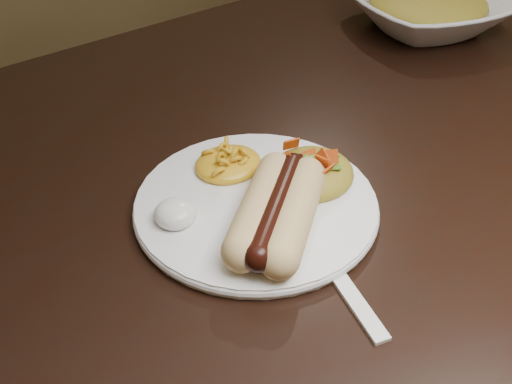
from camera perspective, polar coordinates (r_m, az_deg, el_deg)
table at (r=0.75m, az=5.51°, el=-2.53°), size 1.60×0.90×0.75m
plate at (r=0.61m, az=0.00°, el=-1.20°), size 0.30×0.30×0.01m
hotdog at (r=0.57m, az=2.04°, el=-1.71°), size 0.13×0.14×0.04m
mac_and_cheese at (r=0.65m, az=-2.68°, el=3.41°), size 0.08×0.07×0.03m
sour_cream at (r=0.58m, az=-7.74°, el=-1.70°), size 0.05×0.05×0.03m
taco_salad at (r=0.63m, az=5.30°, el=2.46°), size 0.09×0.09×0.04m
fork at (r=0.53m, az=9.25°, el=-9.96°), size 0.07×0.16×0.00m
serving_bowl at (r=1.04m, az=15.97°, el=16.31°), size 0.30×0.30×0.06m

